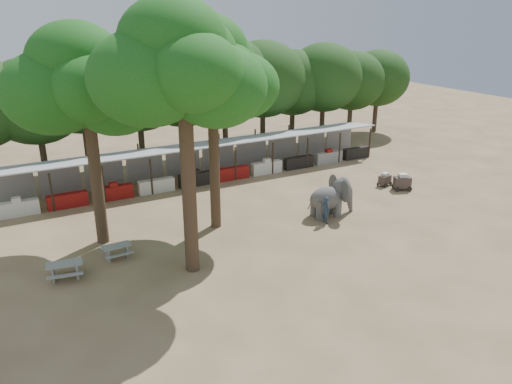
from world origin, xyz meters
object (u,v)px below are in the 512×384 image
yard_tree_back (208,70)px  picnic_table_far (117,250)px  yard_tree_left (81,82)px  cart_back (385,179)px  cart_front (402,182)px  elephant (332,197)px  handler (326,210)px  picnic_table_near (65,268)px  yard_tree_center (178,67)px

yard_tree_back → picnic_table_far: size_ratio=8.16×
yard_tree_left → cart_back: yard_tree_left is taller
cart_front → elephant: bearing=-146.0°
handler → cart_front: handler is taller
yard_tree_left → picnic_table_near: yard_tree_left is taller
cart_front → cart_back: size_ratio=1.30×
picnic_table_far → cart_back: bearing=4.2°
yard_tree_center → picnic_table_far: bearing=135.5°
elephant → cart_back: (6.39, 2.46, -0.68)m
yard_tree_left → yard_tree_back: (6.00, -1.00, 0.34)m
yard_tree_center → elephant: size_ratio=4.02×
picnic_table_near → cart_front: bearing=13.0°
yard_tree_left → picnic_table_near: (-2.20, -3.23, -7.70)m
yard_tree_back → handler: (5.77, -2.76, -7.74)m
yard_tree_center → cart_back: bearing=15.6°
picnic_table_far → cart_front: cart_front is taller
handler → picnic_table_far: 11.53m
yard_tree_back → cart_back: (13.13, 0.50, -8.09)m
yard_tree_back → picnic_table_far: bearing=-166.4°
cart_front → yard_tree_left: bearing=-161.4°
elephant → yard_tree_left: bearing=172.5°
yard_tree_left → handler: bearing=-17.7°
yard_tree_back → cart_front: bearing=-3.0°
cart_back → yard_tree_left: bearing=164.9°
cart_back → yard_tree_back: bearing=168.6°
elephant → cart_front: size_ratio=2.18×
yard_tree_back → handler: size_ratio=7.11×
yard_tree_back → cart_back: yard_tree_back is taller
picnic_table_near → elephant: bearing=10.0°
picnic_table_near → cart_front: cart_front is taller
yard_tree_center → handler: bearing=8.1°
picnic_table_far → handler: bearing=-8.4°
yard_tree_center → picnic_table_near: bearing=161.3°
yard_tree_center → elephant: yard_tree_center is taller
yard_tree_center → yard_tree_back: 5.04m
yard_tree_center → yard_tree_back: size_ratio=1.06×
cart_back → cart_front: bearing=-84.1°
yard_tree_center → elephant: bearing=11.8°
elephant → picnic_table_far: bearing=-177.1°
picnic_table_near → cart_back: cart_back is taller
yard_tree_left → handler: 14.40m
yard_tree_center → picnic_table_far: size_ratio=8.64×
yard_tree_back → cart_front: 15.75m
yard_tree_back → picnic_table_far: (-5.67, -1.37, -8.10)m
yard_tree_center → cart_front: size_ratio=8.75×
handler → picnic_table_far: size_ratio=1.15×
yard_tree_center → cart_back: 18.90m
yard_tree_back → picnic_table_near: bearing=-164.8°
picnic_table_far → cart_front: size_ratio=1.01×
yard_tree_left → picnic_table_far: yard_tree_left is taller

